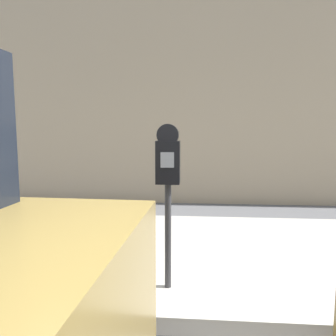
{
  "coord_description": "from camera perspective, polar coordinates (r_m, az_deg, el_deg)",
  "views": [
    {
      "loc": [
        0.09,
        -1.41,
        1.49
      ],
      "look_at": [
        -0.13,
        1.27,
        1.17
      ],
      "focal_mm": 35.0,
      "sensor_mm": 36.0,
      "label": 1
    }
  ],
  "objects": [
    {
      "name": "sidewalk",
      "position": [
        3.88,
        3.11,
        -14.77
      ],
      "size": [
        24.0,
        2.8,
        0.14
      ],
      "color": "#BCB7AD",
      "rests_on": "ground_plane"
    },
    {
      "name": "building_facade",
      "position": [
        6.92,
        4.04,
        21.93
      ],
      "size": [
        24.0,
        0.3,
        6.62
      ],
      "color": "tan",
      "rests_on": "ground_plane"
    },
    {
      "name": "parking_meter",
      "position": [
        2.7,
        -0.0,
        -0.21
      ],
      "size": [
        0.2,
        0.15,
        1.39
      ],
      "color": "#2D2D30",
      "rests_on": "sidewalk"
    }
  ]
}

